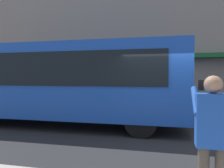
{
  "coord_description": "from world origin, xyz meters",
  "views": [
    {
      "loc": [
        -0.07,
        7.24,
        1.83
      ],
      "look_at": [
        1.79,
        -0.52,
        1.59
      ],
      "focal_mm": 36.68,
      "sensor_mm": 36.0,
      "label": 1
    }
  ],
  "objects": [
    {
      "name": "building_facade_far",
      "position": [
        -0.02,
        -6.8,
        5.99
      ],
      "size": [
        28.0,
        1.55,
        12.0
      ],
      "color": "gray",
      "rests_on": "ground_plane"
    },
    {
      "name": "red_bus",
      "position": [
        3.71,
        -0.73,
        1.68
      ],
      "size": [
        9.05,
        2.54,
        3.08
      ],
      "color": "#1947AD",
      "rests_on": "ground_plane"
    },
    {
      "name": "ground_plane",
      "position": [
        0.0,
        0.0,
        0.0
      ],
      "size": [
        60.0,
        60.0,
        0.0
      ],
      "primitive_type": "plane",
      "color": "#232326"
    },
    {
      "name": "pedestrian_photographer",
      "position": [
        -0.63,
        4.23,
        1.14
      ],
      "size": [
        0.53,
        0.52,
        1.7
      ],
      "color": "#4C4238",
      "rests_on": "sidewalk_curb"
    }
  ]
}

